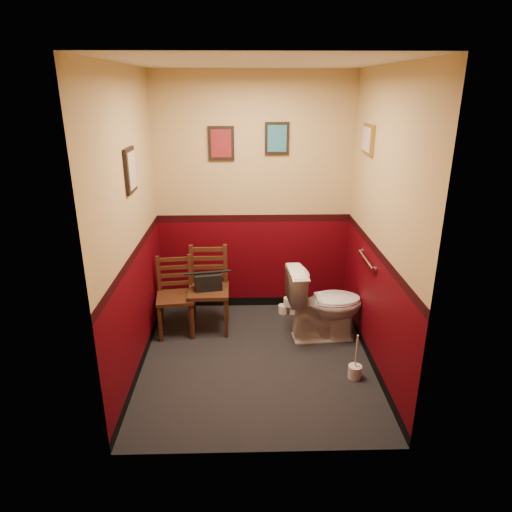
# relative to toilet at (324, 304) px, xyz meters

# --- Properties ---
(floor) EXTENTS (2.20, 2.40, 0.00)m
(floor) POSITION_rel_toilet_xyz_m (-0.72, -0.43, -0.39)
(floor) COLOR black
(floor) RESTS_ON ground
(ceiling) EXTENTS (2.20, 2.40, 0.00)m
(ceiling) POSITION_rel_toilet_xyz_m (-0.72, -0.43, 2.31)
(ceiling) COLOR silver
(ceiling) RESTS_ON ground
(wall_back) EXTENTS (2.20, 0.00, 2.70)m
(wall_back) POSITION_rel_toilet_xyz_m (-0.72, 0.77, 0.96)
(wall_back) COLOR #430209
(wall_back) RESTS_ON ground
(wall_front) EXTENTS (2.20, 0.00, 2.70)m
(wall_front) POSITION_rel_toilet_xyz_m (-0.72, -1.63, 0.96)
(wall_front) COLOR #430209
(wall_front) RESTS_ON ground
(wall_left) EXTENTS (0.00, 2.40, 2.70)m
(wall_left) POSITION_rel_toilet_xyz_m (-1.82, -0.43, 0.96)
(wall_left) COLOR #430209
(wall_left) RESTS_ON ground
(wall_right) EXTENTS (0.00, 2.40, 2.70)m
(wall_right) POSITION_rel_toilet_xyz_m (0.38, -0.43, 0.96)
(wall_right) COLOR #430209
(wall_right) RESTS_ON ground
(grab_bar) EXTENTS (0.05, 0.56, 0.06)m
(grab_bar) POSITION_rel_toilet_xyz_m (0.35, -0.18, 0.56)
(grab_bar) COLOR silver
(grab_bar) RESTS_ON wall_right
(framed_print_back_a) EXTENTS (0.28, 0.04, 0.36)m
(framed_print_back_a) POSITION_rel_toilet_xyz_m (-1.07, 0.75, 1.56)
(framed_print_back_a) COLOR black
(framed_print_back_a) RESTS_ON wall_back
(framed_print_back_b) EXTENTS (0.26, 0.04, 0.34)m
(framed_print_back_b) POSITION_rel_toilet_xyz_m (-0.47, 0.75, 1.61)
(framed_print_back_b) COLOR black
(framed_print_back_b) RESTS_ON wall_back
(framed_print_left) EXTENTS (0.04, 0.30, 0.38)m
(framed_print_left) POSITION_rel_toilet_xyz_m (-1.80, -0.33, 1.46)
(framed_print_left) COLOR black
(framed_print_left) RESTS_ON wall_left
(framed_print_right) EXTENTS (0.04, 0.34, 0.28)m
(framed_print_right) POSITION_rel_toilet_xyz_m (0.36, 0.17, 1.66)
(framed_print_right) COLOR olive
(framed_print_right) RESTS_ON wall_right
(toilet) EXTENTS (0.83, 0.51, 0.78)m
(toilet) POSITION_rel_toilet_xyz_m (0.00, 0.00, 0.00)
(toilet) COLOR white
(toilet) RESTS_ON floor
(toilet_brush) EXTENTS (0.12, 0.12, 0.44)m
(toilet_brush) POSITION_rel_toilet_xyz_m (0.17, -0.74, -0.32)
(toilet_brush) COLOR silver
(toilet_brush) RESTS_ON floor
(chair_left) EXTENTS (0.43, 0.43, 0.83)m
(chair_left) POSITION_rel_toilet_xyz_m (-1.57, 0.18, 0.03)
(chair_left) COLOR #442414
(chair_left) RESTS_ON floor
(chair_right) EXTENTS (0.44, 0.44, 0.92)m
(chair_right) POSITION_rel_toilet_xyz_m (-1.22, 0.24, 0.07)
(chair_right) COLOR #442414
(chair_right) RESTS_ON floor
(handbag) EXTENTS (0.31, 0.19, 0.21)m
(handbag) POSITION_rel_toilet_xyz_m (-1.22, 0.20, 0.18)
(handbag) COLOR black
(handbag) RESTS_ON chair_right
(tp_stack) EXTENTS (0.23, 0.12, 0.20)m
(tp_stack) POSITION_rel_toilet_xyz_m (-0.32, 0.56, -0.31)
(tp_stack) COLOR silver
(tp_stack) RESTS_ON floor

